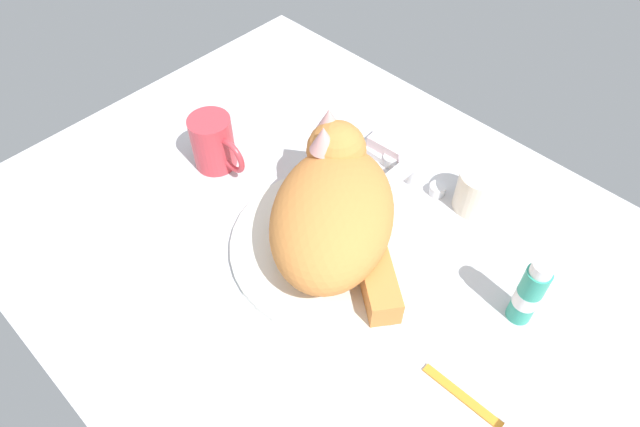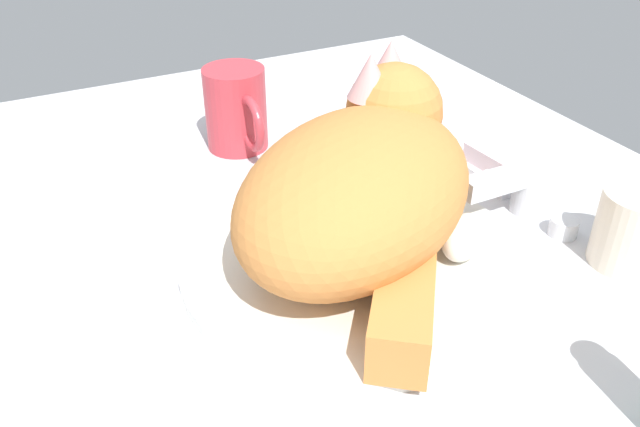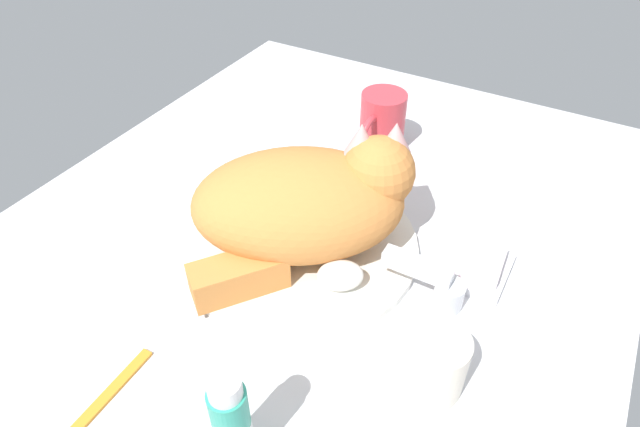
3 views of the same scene
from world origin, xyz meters
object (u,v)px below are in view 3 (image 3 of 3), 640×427
object	(u,v)px
cat	(308,202)
soap_bar	(484,261)
coffee_mug	(381,123)
toothbrush	(94,407)
faucet	(439,288)
toothpaste_bottle	(232,425)
rinse_cup	(433,363)

from	to	relation	value
cat	soap_bar	distance (cm)	23.15
coffee_mug	toothbrush	size ratio (longest dim) A/B	0.85
cat	coffee_mug	world-z (taller)	cat
faucet	toothpaste_bottle	distance (cm)	29.11
faucet	soap_bar	size ratio (longest dim) A/B	1.88
cat	rinse_cup	distance (cm)	24.67
coffee_mug	toothbrush	world-z (taller)	coffee_mug
faucet	cat	bearing A→B (deg)	-91.88
toothbrush	faucet	bearing A→B (deg)	140.60
cat	faucet	bearing A→B (deg)	88.12
cat	coffee_mug	size ratio (longest dim) A/B	2.73
cat	toothpaste_bottle	xyz separation A→B (cm)	(27.86, 8.45, -2.16)
rinse_cup	cat	bearing A→B (deg)	-118.50
soap_bar	toothpaste_bottle	xyz separation A→B (cm)	(34.40, -13.02, 3.54)
coffee_mug	toothbrush	xyz separation A→B (cm)	(57.52, -5.13, -4.38)
toothbrush	rinse_cup	bearing A→B (deg)	124.54
cat	soap_bar	bearing A→B (deg)	106.94
rinse_cup	toothpaste_bottle	world-z (taller)	toothpaste_bottle
rinse_cup	toothpaste_bottle	distance (cm)	20.87
faucet	soap_bar	distance (cm)	7.89
rinse_cup	toothbrush	size ratio (longest dim) A/B	0.53
faucet	toothbrush	world-z (taller)	faucet
soap_bar	cat	bearing A→B (deg)	-73.06
cat	toothbrush	size ratio (longest dim) A/B	2.32
soap_bar	toothpaste_bottle	world-z (taller)	toothpaste_bottle
coffee_mug	rinse_cup	distance (cm)	44.56
cat	rinse_cup	xyz separation A→B (cm)	(11.59, 21.35, -4.29)
coffee_mug	soap_bar	xyz separation A→B (cm)	(19.92, 23.27, -2.68)
toothbrush	cat	bearing A→B (deg)	167.42
cat	coffee_mug	bearing A→B (deg)	-176.10
rinse_cup	coffee_mug	bearing A→B (deg)	-148.68
cat	rinse_cup	world-z (taller)	cat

